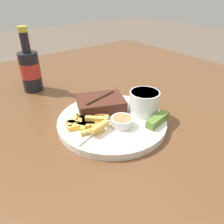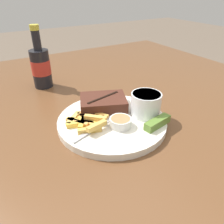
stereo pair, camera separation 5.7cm
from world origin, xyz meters
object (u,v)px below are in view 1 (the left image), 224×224
(dinner_plate, at_px, (112,121))
(fork_utensil, at_px, (94,132))
(steak_portion, at_px, (101,103))
(coleslaw_cup, at_px, (144,101))
(beer_bottle, at_px, (30,69))
(pickle_spear, at_px, (158,120))
(dipping_sauce_cup, at_px, (122,121))

(dinner_plate, relative_size, fork_utensil, 2.18)
(steak_portion, relative_size, coleslaw_cup, 1.92)
(coleslaw_cup, height_order, beer_bottle, beer_bottle)
(beer_bottle, bearing_deg, pickle_spear, -69.15)
(steak_portion, xyz_separation_m, dipping_sauce_cup, (-0.01, -0.10, -0.00))
(steak_portion, relative_size, pickle_spear, 1.88)
(pickle_spear, xyz_separation_m, fork_utensil, (-0.15, 0.06, -0.01))
(dipping_sauce_cup, bearing_deg, beer_bottle, 102.30)
(pickle_spear, distance_m, fork_utensil, 0.16)
(fork_utensil, relative_size, beer_bottle, 0.61)
(pickle_spear, height_order, fork_utensil, pickle_spear)
(dipping_sauce_cup, distance_m, beer_bottle, 0.40)
(steak_portion, distance_m, pickle_spear, 0.17)
(dinner_plate, height_order, fork_utensil, fork_utensil)
(fork_utensil, bearing_deg, beer_bottle, 73.99)
(coleslaw_cup, bearing_deg, dipping_sauce_cup, -170.96)
(steak_portion, relative_size, beer_bottle, 0.72)
(dipping_sauce_cup, relative_size, pickle_spear, 0.67)
(dinner_plate, xyz_separation_m, pickle_spear, (0.08, -0.09, 0.02))
(dinner_plate, relative_size, beer_bottle, 1.34)
(dinner_plate, xyz_separation_m, beer_bottle, (-0.09, 0.34, 0.07))
(steak_portion, bearing_deg, beer_bottle, 108.45)
(dinner_plate, distance_m, steak_portion, 0.07)
(steak_portion, bearing_deg, fork_utensil, -132.69)
(dipping_sauce_cup, bearing_deg, coleslaw_cup, 9.04)
(dipping_sauce_cup, bearing_deg, pickle_spear, -30.26)
(fork_utensil, xyz_separation_m, beer_bottle, (-0.01, 0.37, 0.06))
(dinner_plate, height_order, coleslaw_cup, coleslaw_cup)
(fork_utensil, bearing_deg, pickle_spear, -41.46)
(dinner_plate, height_order, pickle_spear, pickle_spear)
(pickle_spear, bearing_deg, dinner_plate, 131.94)
(dipping_sauce_cup, distance_m, pickle_spear, 0.09)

